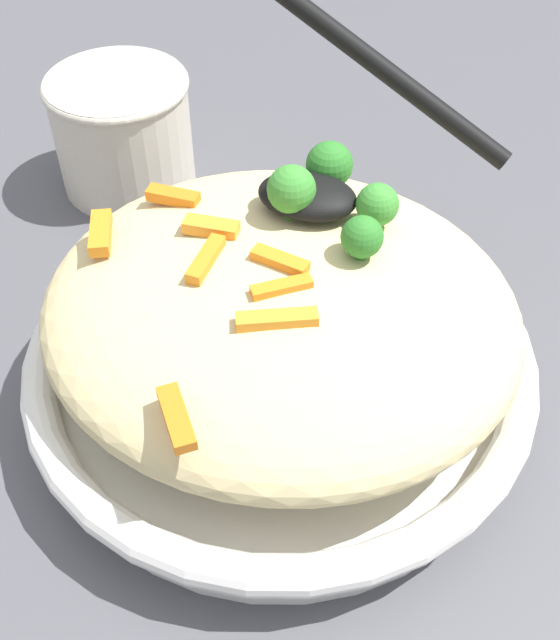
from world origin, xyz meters
TOP-DOWN VIEW (x-y plane):
  - ground_plane at (0.00, 0.00)m, footprint 2.40×2.40m
  - serving_bowl at (0.00, 0.00)m, footprint 0.29×0.29m
  - pasta_mound at (0.00, 0.00)m, footprint 0.26×0.24m
  - carrot_piece_0 at (-0.01, 0.02)m, footprint 0.03×0.02m
  - carrot_piece_1 at (-0.01, 0.04)m, footprint 0.04×0.02m
  - carrot_piece_2 at (0.00, -0.00)m, footprint 0.03×0.01m
  - carrot_piece_3 at (0.02, 0.10)m, footprint 0.03×0.03m
  - carrot_piece_4 at (0.10, 0.00)m, footprint 0.02×0.03m
  - carrot_piece_5 at (0.08, -0.04)m, footprint 0.03×0.01m
  - carrot_piece_6 at (0.04, 0.01)m, footprint 0.01×0.04m
  - carrot_piece_7 at (0.04, -0.02)m, footprint 0.03×0.01m
  - broccoli_floret_0 at (0.01, -0.04)m, footprint 0.03×0.03m
  - broccoli_floret_1 at (-0.01, -0.08)m, footprint 0.03×0.03m
  - broccoli_floret_2 at (-0.04, -0.05)m, footprint 0.02×0.02m
  - broccoli_floret_3 at (-0.04, -0.02)m, footprint 0.02×0.02m
  - serving_spoon at (-0.01, -0.09)m, footprint 0.18×0.13m
  - companion_bowl at (0.18, -0.17)m, footprint 0.11×0.11m

SIDE VIEW (x-z plane):
  - ground_plane at x=0.00m, z-range 0.00..0.00m
  - serving_bowl at x=0.00m, z-range 0.00..0.05m
  - companion_bowl at x=0.18m, z-range 0.00..0.09m
  - pasta_mound at x=0.00m, z-range 0.04..0.10m
  - carrot_piece_3 at x=0.02m, z-range 0.10..0.10m
  - carrot_piece_5 at x=0.08m, z-range 0.10..0.10m
  - carrot_piece_4 at x=0.10m, z-range 0.10..0.10m
  - carrot_piece_1 at x=-0.01m, z-range 0.10..0.11m
  - carrot_piece_0 at x=-0.01m, z-range 0.10..0.11m
  - carrot_piece_6 at x=0.04m, z-range 0.10..0.11m
  - carrot_piece_7 at x=0.04m, z-range 0.10..0.11m
  - carrot_piece_2 at x=0.00m, z-range 0.10..0.11m
  - broccoli_floret_2 at x=-0.04m, z-range 0.10..0.13m
  - broccoli_floret_1 at x=-0.01m, z-range 0.10..0.13m
  - broccoli_floret_3 at x=-0.04m, z-range 0.10..0.13m
  - broccoli_floret_0 at x=0.01m, z-range 0.10..0.14m
  - serving_spoon at x=-0.01m, z-range 0.08..0.17m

